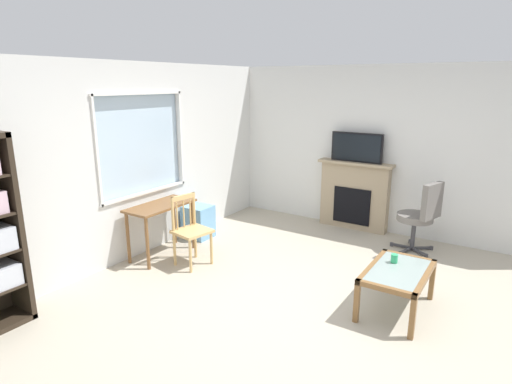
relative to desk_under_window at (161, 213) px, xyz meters
name	(u,v)px	position (x,y,z in m)	size (l,w,h in m)	color
ground	(303,304)	(-0.12, -2.18, -0.61)	(6.37, 6.07, 0.02)	#B2A893
wall_back_with_window	(131,164)	(-0.14, 0.35, 0.64)	(5.37, 0.15, 2.53)	silver
wall_right	(387,151)	(2.62, -2.18, 0.67)	(0.12, 5.27, 2.53)	silver
desk_under_window	(161,213)	(0.00, 0.00, 0.00)	(0.95, 0.45, 0.71)	brown
wooden_chair	(190,230)	(0.00, -0.51, -0.13)	(0.48, 0.47, 0.90)	tan
plastic_drawer_unit	(198,221)	(0.80, 0.05, -0.35)	(0.35, 0.40, 0.49)	#72ADDB
fireplace	(354,195)	(2.46, -1.76, -0.05)	(0.26, 1.17, 1.08)	tan
tv	(357,147)	(2.45, -1.76, 0.71)	(0.06, 0.80, 0.45)	black
office_chair	(421,214)	(1.98, -2.88, -0.04)	(0.58, 0.61, 1.00)	slate
coffee_table	(398,276)	(0.27, -3.04, -0.21)	(0.92, 0.57, 0.45)	#8C9E99
sippy_cup	(394,258)	(0.42, -2.95, -0.10)	(0.07, 0.07, 0.09)	#33B770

